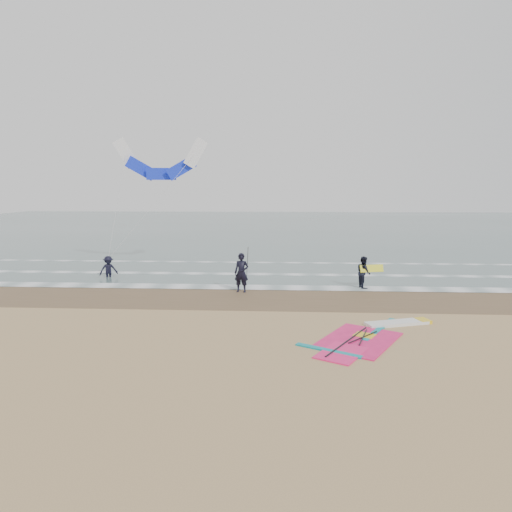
# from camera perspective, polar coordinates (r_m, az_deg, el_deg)

# --- Properties ---
(ground) EXTENTS (120.00, 120.00, 0.00)m
(ground) POSITION_cam_1_polar(r_m,az_deg,el_deg) (16.56, 5.99, -10.17)
(ground) COLOR tan
(ground) RESTS_ON ground
(sea_water) EXTENTS (120.00, 80.00, 0.02)m
(sea_water) POSITION_cam_1_polar(r_m,az_deg,el_deg) (63.90, 3.97, 3.70)
(sea_water) COLOR #47605E
(sea_water) RESTS_ON ground
(wet_sand_band) EXTENTS (120.00, 5.00, 0.01)m
(wet_sand_band) POSITION_cam_1_polar(r_m,az_deg,el_deg) (22.33, 5.27, -5.25)
(wet_sand_band) COLOR brown
(wet_sand_band) RESTS_ON ground
(foam_waterline) EXTENTS (120.00, 9.15, 0.02)m
(foam_waterline) POSITION_cam_1_polar(r_m,az_deg,el_deg) (26.66, 4.94, -2.94)
(foam_waterline) COLOR white
(foam_waterline) RESTS_ON ground
(windsurf_rig) EXTENTS (5.45, 5.16, 0.13)m
(windsurf_rig) POSITION_cam_1_polar(r_m,az_deg,el_deg) (17.17, 14.17, -9.59)
(windsurf_rig) COLOR white
(windsurf_rig) RESTS_ON ground
(person_standing) EXTENTS (0.81, 0.60, 2.02)m
(person_standing) POSITION_cam_1_polar(r_m,az_deg,el_deg) (23.32, -1.83, -2.10)
(person_standing) COLOR black
(person_standing) RESTS_ON ground
(person_walking) EXTENTS (0.81, 0.95, 1.71)m
(person_walking) POSITION_cam_1_polar(r_m,az_deg,el_deg) (24.94, 13.30, -1.99)
(person_walking) COLOR black
(person_walking) RESTS_ON ground
(person_wading) EXTENTS (1.23, 1.07, 1.65)m
(person_wading) POSITION_cam_1_polar(r_m,az_deg,el_deg) (28.53, -17.98, -0.95)
(person_wading) COLOR black
(person_wading) RESTS_ON ground
(held_pole) EXTENTS (0.17, 0.86, 1.82)m
(held_pole) POSITION_cam_1_polar(r_m,az_deg,el_deg) (23.21, -1.09, -0.97)
(held_pole) COLOR black
(held_pole) RESTS_ON ground
(carried_kiteboard) EXTENTS (1.30, 0.51, 0.39)m
(carried_kiteboard) POSITION_cam_1_polar(r_m,az_deg,el_deg) (24.88, 14.26, -1.52)
(carried_kiteboard) COLOR yellow
(carried_kiteboard) RESTS_ON ground
(surf_kite) EXTENTS (6.21, 4.02, 7.50)m
(surf_kite) POSITION_cam_1_polar(r_m,az_deg,el_deg) (30.96, -11.82, 11.24)
(surf_kite) COLOR white
(surf_kite) RESTS_ON ground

